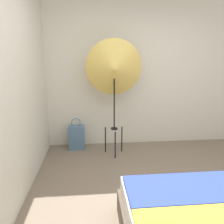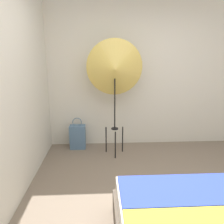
% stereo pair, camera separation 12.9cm
% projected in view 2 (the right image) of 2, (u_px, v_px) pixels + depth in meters
% --- Properties ---
extents(ground_plane, '(14.00, 14.00, 0.00)m').
position_uv_depth(ground_plane, '(162.00, 216.00, 2.30)').
color(ground_plane, '#756656').
extents(wall_back, '(8.00, 0.05, 2.60)m').
position_uv_depth(wall_back, '(135.00, 76.00, 4.00)').
color(wall_back, beige).
rests_on(wall_back, ground_plane).
extents(wall_side_left, '(0.05, 8.00, 2.60)m').
position_uv_depth(wall_side_left, '(27.00, 83.00, 2.87)').
color(wall_side_left, beige).
rests_on(wall_side_left, ground_plane).
extents(photo_umbrella, '(0.91, 0.32, 1.93)m').
position_uv_depth(photo_umbrella, '(115.00, 69.00, 3.45)').
color(photo_umbrella, black).
rests_on(photo_umbrella, ground_plane).
extents(tote_bag, '(0.28, 0.18, 0.58)m').
position_uv_depth(tote_bag, '(78.00, 137.00, 3.99)').
color(tote_bag, slate).
rests_on(tote_bag, ground_plane).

